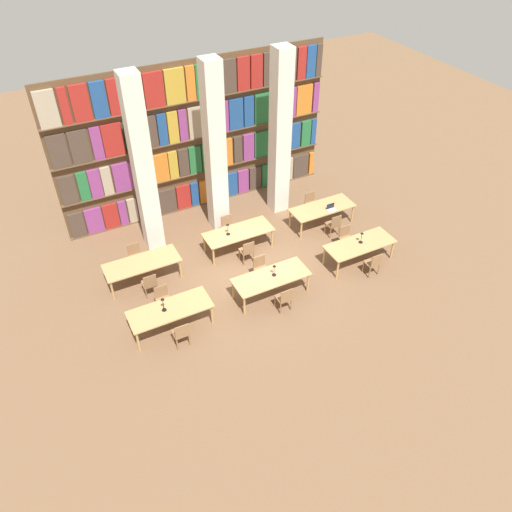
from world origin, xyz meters
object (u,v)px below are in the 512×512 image
(desk_lamp_1, at_px, (274,268))
(chair_7, at_px, (135,256))
(chair_2, at_px, (284,298))
(chair_5, at_px, (346,237))
(reading_table_0, at_px, (170,311))
(chair_8, at_px, (247,251))
(reading_table_1, at_px, (271,278))
(chair_3, at_px, (261,268))
(reading_table_5, at_px, (322,209))
(pillar_left, at_px, (143,168))
(reading_table_4, at_px, (238,233))
(chair_0, at_px, (181,333))
(chair_11, at_px, (311,203))
(desk_lamp_0, at_px, (163,302))
(reading_table_3, at_px, (142,264))
(reading_table_2, at_px, (360,245))
(desk_lamp_2, at_px, (362,236))
(chair_9, at_px, (228,226))
(chair_4, at_px, (373,263))
(chair_1, at_px, (163,299))
(chair_6, at_px, (150,284))
(laptop, at_px, (331,209))
(pillar_right, at_px, (280,135))
(pillar_center, at_px, (215,151))
(chair_10, at_px, (334,224))

(desk_lamp_1, distance_m, chair_7, 4.68)
(chair_2, distance_m, chair_5, 3.68)
(reading_table_0, relative_size, chair_8, 2.67)
(reading_table_1, bearing_deg, chair_2, -86.65)
(chair_3, height_order, reading_table_5, chair_3)
(chair_5, bearing_deg, chair_7, -19.28)
(pillar_left, distance_m, reading_table_4, 3.77)
(chair_0, distance_m, chair_11, 7.62)
(reading_table_0, relative_size, desk_lamp_1, 5.68)
(reading_table_1, bearing_deg, chair_11, 42.89)
(desk_lamp_0, relative_size, reading_table_3, 0.20)
(reading_table_2, relative_size, chair_7, 2.67)
(desk_lamp_2, relative_size, chair_9, 0.48)
(chair_4, xyz_separation_m, reading_table_3, (-6.64, 3.08, 0.20))
(chair_3, xyz_separation_m, chair_11, (3.38, 2.43, 0.00))
(chair_8, relative_size, chair_11, 1.00)
(chair_1, xyz_separation_m, chair_6, (-0.14, 0.80, 0.00))
(laptop, bearing_deg, pillar_right, 118.61)
(chair_3, relative_size, reading_table_5, 0.37)
(pillar_center, xyz_separation_m, chair_1, (-3.23, -3.27, -2.52))
(desk_lamp_0, bearing_deg, chair_5, 6.09)
(chair_1, xyz_separation_m, chair_2, (3.20, -1.61, 0.00))
(pillar_center, xyz_separation_m, chair_9, (-0.03, -0.88, -2.52))
(reading_table_1, height_order, laptop, laptop)
(chair_7, bearing_deg, desk_lamp_0, 89.33)
(chair_0, bearing_deg, reading_table_5, 25.14)
(pillar_center, distance_m, desk_lamp_0, 5.60)
(laptop, bearing_deg, chair_11, 100.22)
(pillar_right, bearing_deg, laptop, -61.39)
(desk_lamp_0, bearing_deg, reading_table_2, -0.35)
(reading_table_4, height_order, chair_11, chair_11)
(chair_1, relative_size, chair_10, 1.00)
(chair_0, distance_m, chair_4, 6.51)
(chair_5, height_order, chair_6, same)
(chair_6, xyz_separation_m, chair_8, (3.35, 0.08, 0.00))
(chair_0, bearing_deg, chair_3, 23.77)
(pillar_center, xyz_separation_m, reading_table_0, (-3.26, -4.02, -2.33))
(chair_3, distance_m, desk_lamp_1, 0.92)
(reading_table_0, relative_size, chair_3, 2.67)
(chair_10, bearing_deg, chair_1, -172.92)
(chair_0, distance_m, chair_9, 5.05)
(chair_6, relative_size, reading_table_4, 0.37)
(chair_0, bearing_deg, chair_7, 92.17)
(chair_4, relative_size, chair_8, 1.00)
(chair_7, relative_size, chair_11, 1.00)
(desk_lamp_2, bearing_deg, chair_2, -165.27)
(pillar_left, height_order, chair_5, pillar_left)
(reading_table_0, relative_size, chair_6, 2.67)
(pillar_left, distance_m, pillar_center, 2.46)
(chair_5, relative_size, reading_table_3, 0.37)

